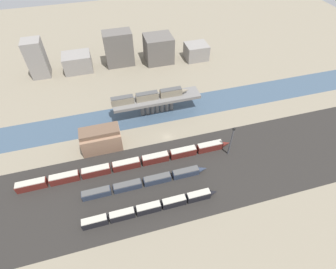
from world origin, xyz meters
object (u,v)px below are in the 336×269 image
(train_yard_far, at_px, (130,164))
(signal_tower, at_px, (231,141))
(train_yard_mid, at_px, (146,182))
(warehouse_building, at_px, (101,139))
(train_yard_near, at_px, (151,208))
(train_on_bridge, at_px, (150,96))

(train_yard_far, bearing_deg, signal_tower, -5.97)
(train_yard_mid, height_order, warehouse_building, warehouse_building)
(train_yard_near, bearing_deg, signal_tower, 24.31)
(train_yard_mid, distance_m, signal_tower, 41.17)
(train_on_bridge, height_order, train_yard_near, train_on_bridge)
(train_yard_near, height_order, warehouse_building, warehouse_building)
(train_on_bridge, relative_size, train_yard_mid, 0.77)
(train_on_bridge, xyz_separation_m, train_yard_far, (-17.07, -33.04, -9.52))
(train_yard_mid, height_order, train_yard_far, train_yard_far)
(train_yard_far, xyz_separation_m, warehouse_building, (-10.42, 15.44, 3.37))
(train_on_bridge, xyz_separation_m, warehouse_building, (-27.49, -17.61, -6.15))
(train_yard_near, xyz_separation_m, signal_tower, (40.80, 18.43, 6.50))
(train_yard_near, relative_size, train_yard_far, 0.56)
(warehouse_building, bearing_deg, signal_tower, -19.91)
(train_yard_mid, relative_size, warehouse_building, 2.93)
(train_yard_mid, bearing_deg, signal_tower, 8.71)
(warehouse_building, distance_m, signal_tower, 59.28)
(train_yard_near, height_order, train_yard_mid, train_yard_near)
(train_yard_near, height_order, train_yard_far, train_yard_far)
(train_yard_mid, bearing_deg, train_on_bridge, 74.74)
(train_on_bridge, height_order, warehouse_building, train_on_bridge)
(train_on_bridge, xyz_separation_m, train_yard_near, (-12.63, -56.20, -9.60))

